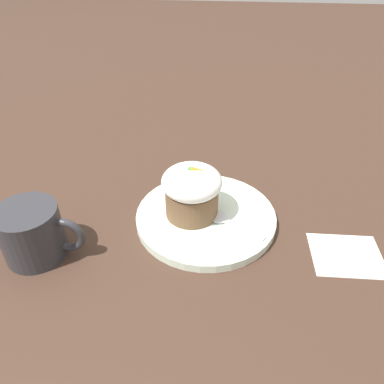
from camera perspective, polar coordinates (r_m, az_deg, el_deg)
The scene contains 6 objects.
ground_plane at distance 0.64m, azimuth 2.11°, elevation -4.34°, with size 4.00×4.00×0.00m, color #3D281E.
dessert_plate at distance 0.63m, azimuth 2.12°, elevation -3.84°, with size 0.23×0.23×0.01m.
carrot_cake at distance 0.60m, azimuth 0.00°, elevation 0.40°, with size 0.10×0.10×0.09m.
spoon at distance 0.61m, azimuth 4.92°, elevation -4.26°, with size 0.10×0.07×0.01m.
coffee_cup at distance 0.60m, azimuth -23.04°, elevation -5.76°, with size 0.13×0.09×0.08m.
paper_napkin at distance 0.62m, azimuth 22.48°, elevation -8.87°, with size 0.11×0.09×0.00m.
Camera 1 is at (0.03, -0.48, 0.42)m, focal length 35.00 mm.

